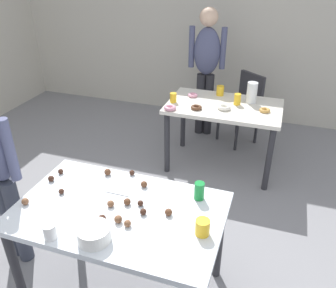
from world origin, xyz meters
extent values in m
plane|color=gray|center=(0.00, 0.00, 0.00)|extent=(6.40, 6.40, 0.00)
cube|color=beige|center=(0.00, 3.20, 1.30)|extent=(6.40, 0.10, 2.60)
cube|color=silver|center=(-0.09, -0.15, 0.73)|extent=(1.32, 0.81, 0.04)
cylinder|color=#2D2D33|center=(-0.69, -0.49, 0.35)|extent=(0.06, 0.06, 0.71)
cylinder|color=#2D2D33|center=(-0.69, 0.20, 0.35)|extent=(0.06, 0.06, 0.71)
cylinder|color=#2D2D33|center=(0.50, 0.20, 0.35)|extent=(0.06, 0.06, 0.71)
cube|color=silver|center=(0.22, 1.74, 0.73)|extent=(1.19, 0.73, 0.04)
cylinder|color=#2D2D33|center=(-0.31, 1.43, 0.35)|extent=(0.06, 0.06, 0.71)
cylinder|color=#2D2D33|center=(0.76, 1.43, 0.35)|extent=(0.06, 0.06, 0.71)
cylinder|color=#2D2D33|center=(-0.31, 2.05, 0.35)|extent=(0.06, 0.06, 0.71)
cylinder|color=#2D2D33|center=(0.76, 2.05, 0.35)|extent=(0.06, 0.06, 0.71)
cube|color=#2D2D33|center=(0.31, 2.39, 0.43)|extent=(0.56, 0.56, 0.04)
cube|color=#2D2D33|center=(0.42, 2.53, 0.66)|extent=(0.32, 0.27, 0.42)
cylinder|color=#2D2D33|center=(0.34, 2.15, 0.21)|extent=(0.04, 0.04, 0.41)
cylinder|color=#2D2D33|center=(0.07, 2.36, 0.21)|extent=(0.04, 0.04, 0.41)
cylinder|color=#2D2D33|center=(0.55, 2.42, 0.21)|extent=(0.04, 0.04, 0.41)
cylinder|color=#2D2D33|center=(0.28, 2.63, 0.21)|extent=(0.04, 0.04, 0.41)
cylinder|color=#383D4C|center=(-1.09, -0.10, 0.37)|extent=(0.11, 0.11, 0.74)
cylinder|color=#383D4C|center=(-0.98, -0.12, 0.37)|extent=(0.11, 0.11, 0.74)
cylinder|color=#4C5175|center=(-0.85, -0.15, 1.04)|extent=(0.08, 0.08, 0.45)
cylinder|color=#28282D|center=(-0.10, 2.49, 0.41)|extent=(0.11, 0.11, 0.81)
cylinder|color=#28282D|center=(-0.21, 2.47, 0.41)|extent=(0.11, 0.11, 0.81)
ellipsoid|color=#4C5175|center=(-0.15, 2.48, 1.10)|extent=(0.34, 0.24, 0.58)
sphere|color=beige|center=(-0.15, 2.48, 1.50)|extent=(0.22, 0.22, 0.22)
cylinder|color=#4C5175|center=(0.04, 2.50, 1.14)|extent=(0.08, 0.08, 0.49)
cylinder|color=#4C5175|center=(-0.34, 2.46, 1.14)|extent=(0.08, 0.08, 0.49)
cylinder|color=white|center=(-0.11, -0.43, 0.79)|extent=(0.19, 0.19, 0.09)
cylinder|color=#198438|center=(0.36, 0.12, 0.81)|extent=(0.07, 0.07, 0.12)
cube|color=silver|center=(-0.18, -0.01, 0.75)|extent=(0.17, 0.02, 0.01)
cylinder|color=yellow|center=(0.45, -0.19, 0.80)|extent=(0.08, 0.08, 0.10)
cylinder|color=white|center=(-0.35, -0.50, 0.80)|extent=(0.07, 0.07, 0.09)
sphere|color=#3D2319|center=(0.02, -0.07, 0.77)|extent=(0.04, 0.04, 0.04)
sphere|color=#3D2319|center=(-0.68, -0.02, 0.77)|extent=(0.04, 0.04, 0.04)
sphere|color=#3D2319|center=(-0.17, 0.23, 0.77)|extent=(0.04, 0.04, 0.04)
sphere|color=#3D2319|center=(-0.14, -0.29, 0.78)|extent=(0.05, 0.05, 0.05)
sphere|color=brown|center=(-0.03, 0.12, 0.77)|extent=(0.04, 0.04, 0.04)
sphere|color=#3D2319|center=(-0.53, -0.12, 0.77)|extent=(0.04, 0.04, 0.04)
sphere|color=brown|center=(-0.04, -0.26, 0.77)|extent=(0.05, 0.05, 0.05)
sphere|color=#3D2319|center=(-0.67, 0.08, 0.77)|extent=(0.04, 0.04, 0.04)
sphere|color=brown|center=(0.22, -0.10, 0.77)|extent=(0.05, 0.05, 0.05)
sphere|color=#3D2319|center=(0.07, -0.14, 0.77)|extent=(0.04, 0.04, 0.04)
sphere|color=brown|center=(-0.68, -0.29, 0.77)|extent=(0.05, 0.05, 0.05)
sphere|color=brown|center=(-0.06, -0.09, 0.77)|extent=(0.05, 0.05, 0.05)
sphere|color=brown|center=(0.02, -0.27, 0.77)|extent=(0.04, 0.04, 0.04)
sphere|color=brown|center=(-0.15, -0.14, 0.77)|extent=(0.04, 0.04, 0.04)
sphere|color=brown|center=(-0.34, 0.18, 0.77)|extent=(0.05, 0.05, 0.05)
cylinder|color=white|center=(0.48, 1.89, 0.86)|extent=(0.11, 0.11, 0.22)
cylinder|color=yellow|center=(-0.31, 1.64, 0.80)|extent=(0.07, 0.07, 0.10)
cylinder|color=yellow|center=(0.12, 2.00, 0.80)|extent=(0.08, 0.08, 0.11)
cylinder|color=yellow|center=(0.35, 1.79, 0.81)|extent=(0.07, 0.07, 0.12)
torus|color=brown|center=(-0.03, 1.54, 0.77)|extent=(0.11, 0.11, 0.03)
torus|color=pink|center=(-0.15, 1.86, 0.77)|extent=(0.11, 0.11, 0.03)
torus|color=gold|center=(0.64, 1.69, 0.77)|extent=(0.11, 0.11, 0.03)
torus|color=pink|center=(-0.28, 1.44, 0.77)|extent=(0.13, 0.13, 0.04)
torus|color=white|center=(0.24, 1.62, 0.77)|extent=(0.14, 0.14, 0.04)
camera|label=1|loc=(0.75, -1.67, 2.18)|focal=37.26mm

